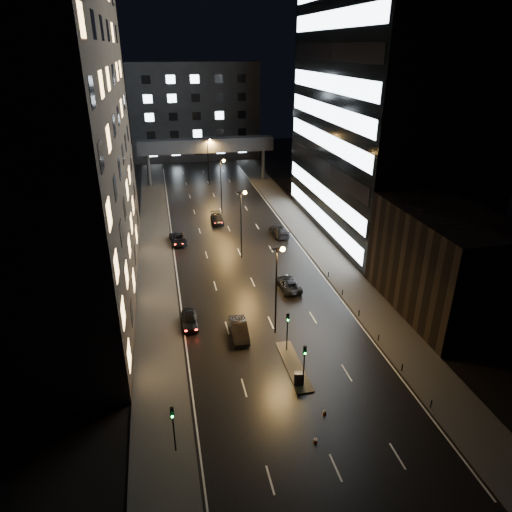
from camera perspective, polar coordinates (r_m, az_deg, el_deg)
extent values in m
plane|color=black|center=(78.46, -3.42, 3.44)|extent=(160.00, 160.00, 0.00)
cube|color=#383533|center=(73.06, -12.52, 1.27)|extent=(5.00, 110.00, 0.15)
cube|color=#383533|center=(76.70, 6.45, 2.87)|extent=(5.00, 110.00, 0.15)
cube|color=#2D2319|center=(58.13, -24.41, 14.29)|extent=(15.00, 48.00, 40.00)
cube|color=black|center=(56.25, 22.40, -0.75)|extent=(10.00, 18.00, 12.00)
cube|color=black|center=(77.41, 16.39, 19.41)|extent=(20.00, 36.00, 45.00)
cube|color=#333335|center=(131.75, -7.75, 17.55)|extent=(34.00, 14.00, 25.00)
cube|color=#333335|center=(104.82, -6.21, 13.61)|extent=(30.00, 3.00, 3.00)
cylinder|color=#333335|center=(105.34, -13.24, 10.38)|extent=(0.80, 0.80, 7.00)
cylinder|color=#333335|center=(107.99, 0.91, 11.36)|extent=(0.80, 0.80, 7.00)
cube|color=#383533|center=(45.89, 4.71, -13.51)|extent=(1.60, 8.00, 0.15)
cylinder|color=black|center=(46.73, 3.90, -9.91)|extent=(0.12, 0.12, 3.50)
cube|color=black|center=(45.52, 3.98, -7.62)|extent=(0.28, 0.22, 0.90)
sphere|color=#0CFF33|center=(45.55, 4.02, -8.01)|extent=(0.18, 0.18, 0.18)
cylinder|color=black|center=(42.53, 5.98, -13.99)|extent=(0.12, 0.12, 3.50)
cube|color=black|center=(41.19, 6.11, -11.60)|extent=(0.28, 0.22, 0.90)
sphere|color=#0CFF33|center=(41.25, 6.16, -12.03)|extent=(0.18, 0.18, 0.18)
cylinder|color=black|center=(37.46, -10.18, -21.13)|extent=(0.12, 0.12, 3.50)
cube|color=black|center=(35.93, -10.45, -18.67)|extent=(0.28, 0.22, 0.90)
sphere|color=#0CFF33|center=(36.02, -10.41, -19.15)|extent=(0.18, 0.18, 0.18)
cylinder|color=black|center=(43.80, 21.02, -16.95)|extent=(0.12, 0.12, 0.90)
cylinder|color=black|center=(46.98, 17.79, -13.20)|extent=(0.12, 0.12, 0.90)
cylinder|color=black|center=(50.45, 15.06, -9.91)|extent=(0.12, 0.12, 0.90)
cylinder|color=black|center=(54.16, 12.74, -7.04)|extent=(0.12, 0.12, 0.90)
cylinder|color=black|center=(58.07, 10.75, -4.55)|extent=(0.12, 0.12, 0.90)
cylinder|color=black|center=(62.13, 9.03, -2.36)|extent=(0.12, 0.12, 0.90)
cylinder|color=black|center=(47.88, 2.52, -4.58)|extent=(0.18, 0.18, 10.00)
cylinder|color=black|center=(45.65, 2.64, 0.91)|extent=(1.20, 0.12, 0.12)
sphere|color=#FF9E38|center=(45.83, 3.36, 0.86)|extent=(0.50, 0.50, 0.50)
cylinder|color=black|center=(65.62, -1.87, 3.80)|extent=(0.18, 0.18, 10.00)
cylinder|color=black|center=(64.01, -1.93, 7.98)|extent=(1.20, 0.12, 0.12)
sphere|color=#FF9E38|center=(64.14, -1.40, 7.93)|extent=(0.50, 0.50, 0.50)
cylinder|color=black|center=(84.38, -4.38, 8.53)|extent=(0.18, 0.18, 10.00)
cylinder|color=black|center=(83.13, -4.49, 11.84)|extent=(1.20, 0.12, 0.12)
sphere|color=#FF9E38|center=(83.23, -4.07, 11.80)|extent=(0.50, 0.50, 0.50)
cylinder|color=black|center=(103.60, -5.99, 11.51)|extent=(0.18, 0.18, 10.00)
cylinder|color=black|center=(102.59, -6.12, 14.23)|extent=(1.20, 0.12, 0.12)
sphere|color=#FF9E38|center=(102.67, -5.77, 14.20)|extent=(0.50, 0.50, 0.50)
imported|color=black|center=(51.76, -8.31, -7.89)|extent=(1.79, 4.37, 1.48)
imported|color=black|center=(49.50, -2.13, -9.18)|extent=(1.92, 5.02, 1.63)
imported|color=black|center=(73.18, -9.71, 2.09)|extent=(2.80, 5.23, 1.40)
imported|color=black|center=(80.99, -4.89, 4.63)|extent=(2.14, 5.09, 1.47)
imported|color=black|center=(58.72, 4.06, -3.50)|extent=(2.63, 5.21, 1.41)
imported|color=black|center=(75.22, 2.90, 3.15)|extent=(2.48, 5.66, 1.62)
cube|color=#555457|center=(43.28, 5.30, -15.02)|extent=(0.81, 0.60, 1.31)
cone|color=#EE4F0C|center=(38.97, 7.44, -21.85)|extent=(0.44, 0.44, 0.46)
cone|color=#E3560B|center=(41.18, 8.57, -18.74)|extent=(0.38, 0.38, 0.52)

